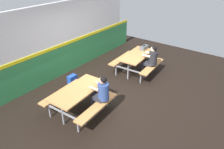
# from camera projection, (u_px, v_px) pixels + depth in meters

# --- Properties ---
(ground_plane) EXTENTS (10.00, 10.00, 0.02)m
(ground_plane) POSITION_uv_depth(u_px,v_px,m) (116.00, 90.00, 6.90)
(ground_plane) COLOR black
(accent_backdrop) EXTENTS (8.00, 0.14, 2.60)m
(accent_backdrop) POSITION_uv_depth(u_px,v_px,m) (65.00, 40.00, 7.48)
(accent_backdrop) COLOR #338C4C
(accent_backdrop) RESTS_ON ground
(picnic_table_left) EXTENTS (1.65, 1.64, 0.74)m
(picnic_table_left) POSITION_uv_depth(u_px,v_px,m) (78.00, 95.00, 5.66)
(picnic_table_left) COLOR tan
(picnic_table_left) RESTS_ON ground
(picnic_table_right) EXTENTS (1.65, 1.64, 0.74)m
(picnic_table_right) POSITION_uv_depth(u_px,v_px,m) (137.00, 59.00, 7.73)
(picnic_table_right) COLOR tan
(picnic_table_right) RESTS_ON ground
(student_nearer) EXTENTS (0.38, 0.53, 1.21)m
(student_nearer) POSITION_uv_depth(u_px,v_px,m) (101.00, 92.00, 5.54)
(student_nearer) COLOR #2D2D38
(student_nearer) RESTS_ON ground
(student_further) EXTENTS (0.38, 0.53, 1.21)m
(student_further) POSITION_uv_depth(u_px,v_px,m) (151.00, 59.00, 7.39)
(student_further) COLOR #2D2D38
(student_further) RESTS_ON ground
(toolbox_grey) EXTENTS (0.40, 0.18, 0.18)m
(toolbox_grey) POSITION_uv_depth(u_px,v_px,m) (144.00, 48.00, 8.04)
(toolbox_grey) COLOR #595B60
(toolbox_grey) RESTS_ON picnic_table_right
(backpack_dark) EXTENTS (0.30, 0.22, 0.44)m
(backpack_dark) POSITION_uv_depth(u_px,v_px,m) (72.00, 81.00, 6.98)
(backpack_dark) COLOR #1E47B2
(backpack_dark) RESTS_ON ground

